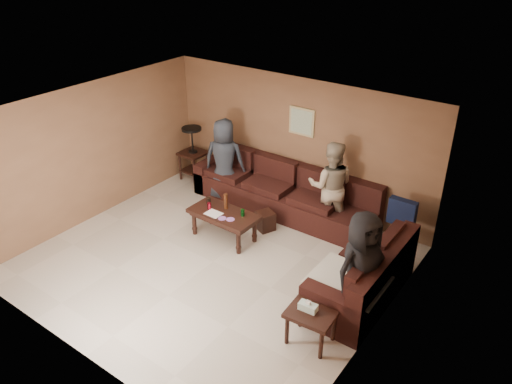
# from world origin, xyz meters

# --- Properties ---
(room) EXTENTS (5.60, 5.50, 2.50)m
(room) POSITION_xyz_m (0.00, 0.00, 1.66)
(room) COLOR #BFB3A1
(room) RESTS_ON ground
(sectional_sofa) EXTENTS (4.65, 2.90, 0.97)m
(sectional_sofa) POSITION_xyz_m (0.81, 1.52, 0.33)
(sectional_sofa) COLOR black
(sectional_sofa) RESTS_ON ground
(coffee_table) EXTENTS (1.22, 0.63, 0.79)m
(coffee_table) POSITION_xyz_m (-0.31, 0.67, 0.43)
(coffee_table) COLOR black
(coffee_table) RESTS_ON ground
(end_table_left) EXTENTS (0.53, 0.53, 1.17)m
(end_table_left) POSITION_xyz_m (-2.29, 2.10, 0.61)
(end_table_left) COLOR black
(end_table_left) RESTS_ON ground
(side_table_right) EXTENTS (0.64, 0.54, 0.65)m
(side_table_right) POSITION_xyz_m (2.16, -0.60, 0.43)
(side_table_right) COLOR black
(side_table_right) RESTS_ON ground
(waste_bin) EXTENTS (0.38, 0.38, 0.34)m
(waste_bin) POSITION_xyz_m (0.12, 1.32, 0.17)
(waste_bin) COLOR black
(waste_bin) RESTS_ON ground
(wall_art) EXTENTS (0.52, 0.04, 0.52)m
(wall_art) POSITION_xyz_m (0.10, 2.48, 1.70)
(wall_art) COLOR tan
(wall_art) RESTS_ON ground
(person_left) EXTENTS (0.94, 0.80, 1.64)m
(person_left) POSITION_xyz_m (-1.22, 1.84, 0.82)
(person_left) COLOR #272E37
(person_left) RESTS_ON ground
(person_middle) EXTENTS (1.00, 0.92, 1.66)m
(person_middle) POSITION_xyz_m (0.99, 2.05, 0.83)
(person_middle) COLOR tan
(person_middle) RESTS_ON ground
(person_right) EXTENTS (0.78, 0.94, 1.65)m
(person_right) POSITION_xyz_m (2.44, 0.19, 0.83)
(person_right) COLOR black
(person_right) RESTS_ON ground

